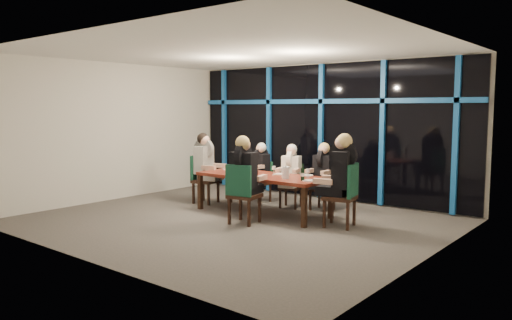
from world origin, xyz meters
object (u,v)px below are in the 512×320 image
object	(u,v)px
diner_end_left	(205,158)
chair_far_left	(262,179)
chair_far_right	(324,184)
diner_far_right	(323,166)
diner_far_mid	(291,166)
dining_table	(263,178)
wine_bottle	(303,174)
diner_near_mid	(244,167)
chair_far_mid	(292,183)
diner_end_right	(340,166)
water_pitcher	(286,173)
chair_near_mid	(242,191)
chair_end_left	(202,176)
diner_far_left	(260,163)
chair_end_right	(345,192)

from	to	relation	value
diner_end_left	chair_far_left	bearing A→B (deg)	-53.73
chair_far_right	diner_far_right	world-z (taller)	diner_far_right
chair_far_left	diner_far_mid	bearing A→B (deg)	-0.28
dining_table	wine_bottle	world-z (taller)	wine_bottle
chair_far_right	diner_near_mid	world-z (taller)	diner_near_mid
chair_far_mid	wine_bottle	size ratio (longest dim) A/B	2.94
diner_end_right	wine_bottle	size ratio (longest dim) A/B	3.53
chair_far_left	diner_far_mid	xyz separation A→B (m)	(0.87, -0.17, 0.36)
diner_far_right	diner_near_mid	distance (m)	1.90
diner_far_right	water_pitcher	bearing A→B (deg)	-93.21
dining_table	chair_far_left	world-z (taller)	chair_far_left
chair_near_mid	diner_far_mid	bearing A→B (deg)	-94.61
chair_far_mid	chair_far_right	bearing A→B (deg)	1.32
dining_table	chair_near_mid	bearing A→B (deg)	-73.59
chair_end_left	diner_far_left	xyz separation A→B (m)	(0.89, 0.86, 0.26)
diner_far_mid	diner_end_right	bearing A→B (deg)	-42.01
diner_far_right	wine_bottle	size ratio (longest dim) A/B	2.96
diner_far_right	diner_near_mid	xyz separation A→B (m)	(-0.46, -1.84, 0.13)
diner_far_left	diner_far_right	distance (m)	1.52
chair_end_left	chair_end_right	xyz separation A→B (m)	(3.46, -0.05, 0.04)
diner_end_right	chair_end_left	bearing A→B (deg)	-103.66
chair_far_left	diner_end_left	xyz separation A→B (m)	(-0.82, -0.91, 0.49)
dining_table	diner_far_right	xyz separation A→B (m)	(0.71, 1.00, 0.19)
chair_far_mid	wine_bottle	bearing A→B (deg)	-62.41
dining_table	diner_end_left	size ratio (longest dim) A/B	2.62
chair_end_left	wine_bottle	size ratio (longest dim) A/B	3.40
chair_end_left	diner_end_left	world-z (taller)	diner_end_left
chair_far_left	diner_end_right	world-z (taller)	diner_end_right
chair_end_right	diner_far_left	size ratio (longest dim) A/B	1.28
chair_end_left	diner_near_mid	world-z (taller)	diner_near_mid
chair_far_mid	diner_far_mid	size ratio (longest dim) A/B	1.03
diner_far_right	diner_end_right	distance (m)	1.40
diner_far_right	diner_end_right	bearing A→B (deg)	-46.71
chair_far_mid	chair_end_right	distance (m)	1.92
chair_far_right	diner_far_right	xyz separation A→B (m)	(0.00, -0.08, 0.36)
chair_near_mid	water_pitcher	size ratio (longest dim) A/B	4.80
chair_far_mid	diner_near_mid	world-z (taller)	diner_near_mid
chair_end_left	wine_bottle	bearing A→B (deg)	-106.77
diner_far_mid	diner_end_right	world-z (taller)	diner_end_right
chair_end_right	chair_near_mid	bearing A→B (deg)	-70.28
chair_near_mid	diner_far_right	bearing A→B (deg)	-113.79
chair_end_right	diner_far_left	world-z (taller)	diner_far_left
chair_end_left	wine_bottle	distance (m)	2.74
diner_near_mid	dining_table	bearing A→B (deg)	-83.95
chair_far_left	water_pitcher	world-z (taller)	water_pitcher
water_pitcher	diner_end_right	bearing A→B (deg)	15.66
chair_near_mid	diner_end_left	world-z (taller)	diner_end_left
chair_far_mid	chair_end_right	world-z (taller)	chair_end_right
dining_table	diner_far_right	world-z (taller)	diner_far_right
chair_far_right	diner_far_left	size ratio (longest dim) A/B	1.08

